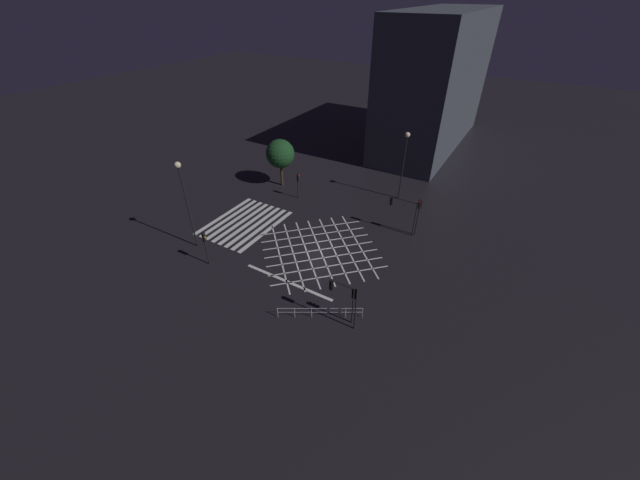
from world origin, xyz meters
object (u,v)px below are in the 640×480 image
at_px(traffic_light_ne_main, 354,298).
at_px(traffic_light_nw_cross, 402,207).
at_px(traffic_light_nw_main, 419,210).
at_px(street_lamp_east, 405,149).
at_px(traffic_light_ne_cross, 342,294).
at_px(street_lamp_west, 183,186).
at_px(traffic_light_se_cross, 205,242).
at_px(street_tree_near, 280,154).
at_px(traffic_light_sw_cross, 298,181).

relative_size(traffic_light_ne_main, traffic_light_nw_cross, 0.90).
relative_size(traffic_light_nw_main, street_lamp_east, 0.51).
height_order(traffic_light_ne_cross, street_lamp_west, street_lamp_west).
distance_m(traffic_light_nw_cross, street_lamp_east, 8.39).
distance_m(traffic_light_se_cross, street_tree_near, 17.86).
distance_m(traffic_light_nw_cross, traffic_light_sw_cross, 13.58).
height_order(traffic_light_se_cross, traffic_light_sw_cross, traffic_light_se_cross).
xyz_separation_m(traffic_light_ne_cross, traffic_light_sw_cross, (-15.46, -14.28, -0.70)).
bearing_deg(traffic_light_sw_cross, street_lamp_west, -103.43).
relative_size(traffic_light_nw_cross, street_lamp_east, 0.48).
bearing_deg(traffic_light_sw_cross, traffic_light_se_cross, -90.07).
bearing_deg(street_tree_near, traffic_light_sw_cross, 64.22).
relative_size(traffic_light_ne_main, street_lamp_east, 0.43).
relative_size(traffic_light_ne_main, traffic_light_se_cross, 0.97).
relative_size(traffic_light_nw_main, traffic_light_sw_cross, 1.28).
distance_m(traffic_light_nw_cross, street_tree_near, 17.73).
relative_size(traffic_light_nw_cross, street_lamp_west, 0.44).
bearing_deg(street_lamp_east, traffic_light_ne_cross, 8.84).
height_order(traffic_light_nw_main, traffic_light_ne_main, traffic_light_nw_main).
bearing_deg(traffic_light_ne_cross, street_tree_near, -43.61).
xyz_separation_m(traffic_light_se_cross, street_lamp_east, (-21.91, 10.89, 3.80)).
distance_m(traffic_light_ne_main, street_lamp_west, 18.88).
bearing_deg(traffic_light_se_cross, street_lamp_east, 63.56).
bearing_deg(traffic_light_sw_cross, traffic_light_ne_cross, -47.26).
relative_size(traffic_light_ne_cross, street_tree_near, 0.67).
xyz_separation_m(traffic_light_ne_main, traffic_light_ne_cross, (0.54, -0.75, 0.51)).
relative_size(traffic_light_ne_main, traffic_light_ne_cross, 0.86).
relative_size(traffic_light_ne_main, street_lamp_west, 0.39).
relative_size(traffic_light_ne_main, traffic_light_sw_cross, 1.08).
relative_size(street_lamp_east, street_tree_near, 1.35).
bearing_deg(traffic_light_ne_main, traffic_light_sw_cross, 45.22).
relative_size(street_lamp_west, street_tree_near, 1.48).
distance_m(street_lamp_west, street_tree_near, 16.03).
distance_m(traffic_light_nw_main, traffic_light_ne_main, 14.45).
relative_size(traffic_light_nw_cross, street_tree_near, 0.64).
bearing_deg(traffic_light_nw_main, street_lamp_east, -147.53).
height_order(traffic_light_se_cross, street_lamp_east, street_lamp_east).
distance_m(traffic_light_ne_main, street_lamp_east, 22.12).
bearing_deg(traffic_light_ne_cross, traffic_light_se_cross, -0.05).
bearing_deg(traffic_light_nw_cross, traffic_light_ne_cross, 92.86).
distance_m(traffic_light_nw_main, traffic_light_sw_cross, 15.31).
bearing_deg(traffic_light_se_cross, traffic_light_sw_cross, 89.93).
bearing_deg(traffic_light_se_cross, street_lamp_west, 155.28).
bearing_deg(traffic_light_nw_cross, traffic_light_se_cross, 47.39).
bearing_deg(street_lamp_east, street_tree_near, -72.88).
bearing_deg(street_tree_near, traffic_light_ne_main, 48.43).
bearing_deg(traffic_light_nw_cross, street_lamp_east, -69.54).
distance_m(traffic_light_nw_cross, street_lamp_west, 21.79).
bearing_deg(traffic_light_ne_main, traffic_light_nw_main, -1.03).
relative_size(traffic_light_nw_cross, traffic_light_se_cross, 1.08).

